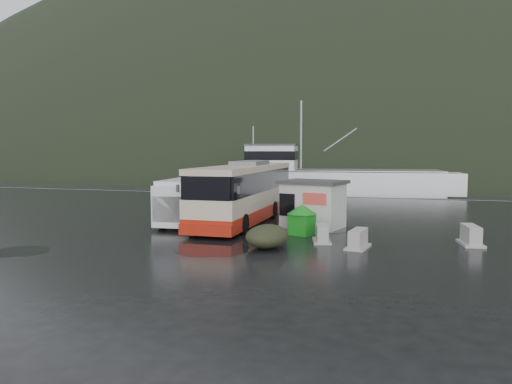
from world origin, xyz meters
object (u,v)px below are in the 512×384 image
(ticket_kiosk, at_px, (313,228))
(fishing_trawler, at_px, (330,189))
(dome_tent, at_px, (267,247))
(jersey_barrier_c, at_px, (470,245))
(waste_bin_left, at_px, (213,228))
(jersey_barrier_b, at_px, (358,248))
(waste_bin_right, at_px, (302,235))
(coach_bus, at_px, (245,222))
(white_van, at_px, (190,224))
(jersey_barrier_a, at_px, (322,242))

(ticket_kiosk, relative_size, fishing_trawler, 0.12)
(dome_tent, distance_m, fishing_trawler, 32.52)
(ticket_kiosk, relative_size, jersey_barrier_c, 1.89)
(waste_bin_left, height_order, jersey_barrier_b, waste_bin_left)
(waste_bin_right, xyz_separation_m, jersey_barrier_b, (2.95, -2.62, 0.00))
(jersey_barrier_b, relative_size, fishing_trawler, 0.06)
(jersey_barrier_b, bearing_deg, fishing_trawler, 100.33)
(coach_bus, relative_size, ticket_kiosk, 3.82)
(waste_bin_left, height_order, fishing_trawler, fishing_trawler)
(waste_bin_left, bearing_deg, white_van, 148.39)
(coach_bus, relative_size, white_van, 2.01)
(waste_bin_right, xyz_separation_m, jersey_barrier_c, (7.64, -0.43, 0.00))
(ticket_kiosk, bearing_deg, jersey_barrier_c, -5.82)
(white_van, height_order, jersey_barrier_a, white_van)
(waste_bin_left, height_order, jersey_barrier_c, waste_bin_left)
(dome_tent, height_order, jersey_barrier_b, dome_tent)
(ticket_kiosk, distance_m, jersey_barrier_a, 4.14)
(ticket_kiosk, bearing_deg, dome_tent, -84.40)
(waste_bin_right, bearing_deg, white_van, 165.45)
(white_van, bearing_deg, coach_bus, 26.30)
(white_van, xyz_separation_m, fishing_trawler, (3.96, 27.12, 0.00))
(waste_bin_left, height_order, dome_tent, waste_bin_left)
(jersey_barrier_a, xyz_separation_m, fishing_trawler, (-4.05, 30.53, 0.00))
(white_van, relative_size, ticket_kiosk, 1.90)
(jersey_barrier_b, distance_m, fishing_trawler, 32.01)
(white_van, xyz_separation_m, jersey_barrier_c, (14.39, -2.18, 0.00))
(waste_bin_left, relative_size, ticket_kiosk, 0.43)
(jersey_barrier_b, bearing_deg, waste_bin_left, 157.60)
(jersey_barrier_c, bearing_deg, white_van, 171.37)
(waste_bin_right, xyz_separation_m, dome_tent, (-0.79, -3.58, 0.00))
(dome_tent, xyz_separation_m, jersey_barrier_b, (3.74, 0.96, 0.00))
(dome_tent, height_order, jersey_barrier_a, dome_tent)
(white_van, bearing_deg, jersey_barrier_a, -27.76)
(jersey_barrier_b, bearing_deg, coach_bus, 139.35)
(ticket_kiosk, xyz_separation_m, jersey_barrier_b, (2.82, -4.95, 0.00))
(coach_bus, relative_size, fishing_trawler, 0.46)
(coach_bus, height_order, waste_bin_left, coach_bus)
(ticket_kiosk, bearing_deg, white_van, -160.78)
(jersey_barrier_c, bearing_deg, dome_tent, -159.52)
(waste_bin_right, bearing_deg, jersey_barrier_c, -3.24)
(jersey_barrier_a, distance_m, fishing_trawler, 30.80)
(fishing_trawler, bearing_deg, dome_tent, -93.73)
(jersey_barrier_a, height_order, jersey_barrier_c, jersey_barrier_c)
(dome_tent, height_order, jersey_barrier_c, dome_tent)
(jersey_barrier_b, bearing_deg, jersey_barrier_a, 150.32)
(ticket_kiosk, bearing_deg, waste_bin_left, -146.80)
(coach_bus, bearing_deg, jersey_barrier_c, -18.78)
(dome_tent, bearing_deg, jersey_barrier_a, 43.36)
(waste_bin_right, bearing_deg, dome_tent, -102.38)
(jersey_barrier_a, relative_size, fishing_trawler, 0.06)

